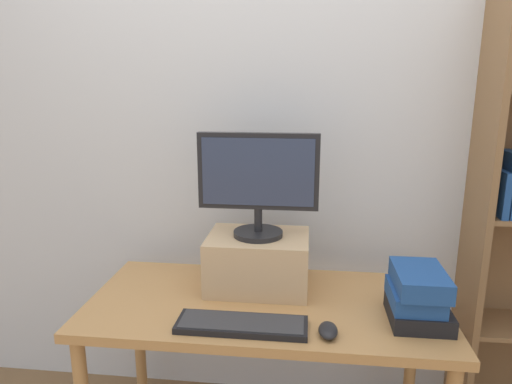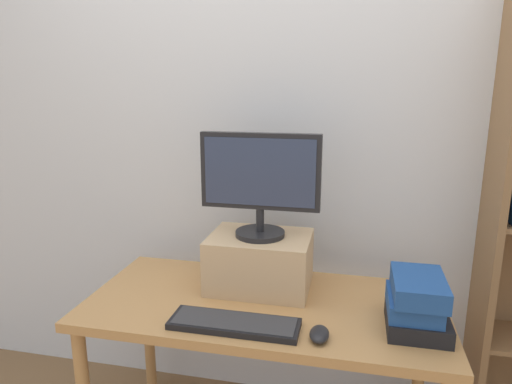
% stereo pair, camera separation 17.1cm
% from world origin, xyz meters
% --- Properties ---
extents(back_wall, '(7.00, 0.08, 2.60)m').
position_xyz_m(back_wall, '(0.00, 0.48, 1.30)').
color(back_wall, silver).
rests_on(back_wall, ground_plane).
extents(desk, '(1.36, 0.64, 0.71)m').
position_xyz_m(desk, '(0.00, 0.00, 0.63)').
color(desk, '#B7844C').
rests_on(desk, ground_plane).
extents(riser_box, '(0.40, 0.30, 0.22)m').
position_xyz_m(riser_box, '(-0.04, 0.12, 0.82)').
color(riser_box, tan).
rests_on(riser_box, desk).
extents(computer_monitor, '(0.47, 0.20, 0.41)m').
position_xyz_m(computer_monitor, '(-0.04, 0.12, 1.16)').
color(computer_monitor, black).
rests_on(computer_monitor, riser_box).
extents(keyboard, '(0.45, 0.14, 0.02)m').
position_xyz_m(keyboard, '(-0.06, -0.21, 0.72)').
color(keyboard, black).
rests_on(keyboard, desk).
extents(computer_mouse, '(0.06, 0.10, 0.04)m').
position_xyz_m(computer_mouse, '(0.23, -0.22, 0.73)').
color(computer_mouse, black).
rests_on(computer_mouse, desk).
extents(book_stack, '(0.20, 0.25, 0.19)m').
position_xyz_m(book_stack, '(0.54, -0.08, 0.80)').
color(book_stack, black).
rests_on(book_stack, desk).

